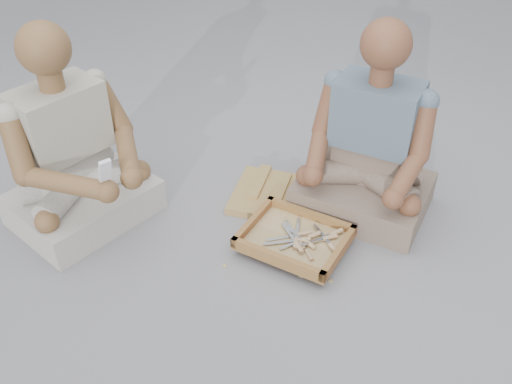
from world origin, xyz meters
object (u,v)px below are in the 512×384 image
Objects in this scene: tool_tray at (295,239)px; craftsman at (74,159)px; companion at (369,152)px; carved_panel at (291,198)px.

tool_tray is 0.50× the size of craftsman.
companion is at bearing 76.14° from tool_tray.
craftsman is (-0.80, -0.68, 0.32)m from carved_panel.
tool_tray is (0.20, -0.30, 0.04)m from carved_panel.
companion reaches higher than tool_tray.
companion is (1.11, 0.85, -0.01)m from craftsman.
carved_panel is at bearing 137.67° from craftsman.
craftsman is at bearing -139.65° from carved_panel.
tool_tray is at bearing -56.31° from carved_panel.
craftsman reaches higher than carved_panel.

